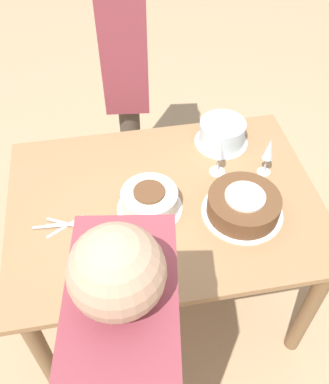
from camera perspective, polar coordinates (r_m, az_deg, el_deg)
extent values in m
plane|color=tan|center=(2.46, 0.00, -13.14)|extent=(12.00, 12.00, 0.00)
cube|color=#9E754C|center=(1.83, 0.00, -1.37)|extent=(1.32, 0.96, 0.03)
cylinder|color=brown|center=(1.97, -15.86, -20.18)|extent=(0.07, 0.07, 0.75)
cylinder|color=brown|center=(2.09, 18.70, -14.57)|extent=(0.07, 0.07, 0.75)
cylinder|color=brown|center=(2.41, -15.63, -2.06)|extent=(0.07, 0.07, 0.75)
cylinder|color=brown|center=(2.51, 11.61, 1.51)|extent=(0.07, 0.07, 0.75)
cylinder|color=white|center=(1.78, -1.97, -2.14)|extent=(0.27, 0.27, 0.01)
cylinder|color=silver|center=(1.75, -2.01, -1.12)|extent=(0.23, 0.23, 0.09)
cylinder|color=brown|center=(1.71, -2.06, 0.02)|extent=(0.13, 0.13, 0.01)
cylinder|color=white|center=(1.80, 10.29, -2.65)|extent=(0.34, 0.34, 0.01)
cylinder|color=brown|center=(1.76, 10.49, -1.67)|extent=(0.30, 0.30, 0.09)
cylinder|color=silver|center=(1.73, 10.72, -0.59)|extent=(0.16, 0.16, 0.01)
cylinder|color=white|center=(2.10, 7.53, 6.64)|extent=(0.26, 0.26, 0.01)
cylinder|color=silver|center=(2.06, 7.69, 7.88)|extent=(0.22, 0.22, 0.11)
cylinder|color=silver|center=(1.98, 13.07, 2.61)|extent=(0.06, 0.06, 0.00)
cylinder|color=silver|center=(1.95, 13.29, 3.53)|extent=(0.01, 0.01, 0.08)
cone|color=silver|center=(1.89, 13.78, 5.58)|extent=(0.05, 0.05, 0.10)
cylinder|color=silver|center=(1.95, 7.01, 2.71)|extent=(0.07, 0.07, 0.00)
cylinder|color=silver|center=(1.91, 7.13, 3.68)|extent=(0.01, 0.01, 0.09)
cone|color=silver|center=(1.85, 7.39, 5.69)|extent=(0.04, 0.04, 0.09)
cube|color=silver|center=(1.77, -13.08, -4.52)|extent=(0.15, 0.10, 0.00)
cube|color=silver|center=(1.77, -12.87, -4.22)|extent=(0.17, 0.03, 0.00)
cube|color=silver|center=(1.77, -14.52, -4.42)|extent=(0.17, 0.03, 0.00)
cube|color=silver|center=(1.77, -13.02, -4.11)|extent=(0.16, 0.09, 0.00)
cube|color=brown|center=(1.13, -4.56, -21.62)|extent=(0.28, 0.43, 0.64)
sphere|color=tan|center=(0.76, -6.40, -10.54)|extent=(0.18, 0.18, 0.18)
cylinder|color=#4C4238|center=(2.72, -4.37, 7.60)|extent=(0.11, 0.11, 0.80)
cylinder|color=#4C4238|center=(2.56, -4.32, 4.44)|extent=(0.11, 0.11, 0.80)
cube|color=brown|center=(2.23, -5.47, 20.27)|extent=(0.27, 0.42, 0.66)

